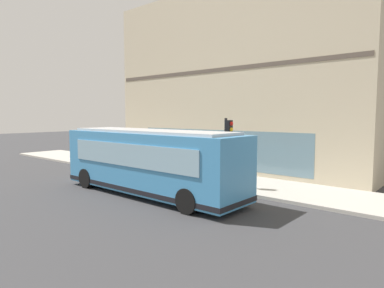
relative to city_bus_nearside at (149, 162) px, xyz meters
name	(u,v)px	position (x,y,z in m)	size (l,w,h in m)	color
ground	(136,191)	(0.08, 1.11, -1.55)	(120.00, 120.00, 0.00)	#38383A
sidewalk_curb	(195,176)	(4.71, 1.11, -1.48)	(4.07, 40.00, 0.15)	#B2ADA3
building_corner	(254,85)	(11.51, 1.11, 4.44)	(9.59, 18.34, 12.00)	beige
city_bus_nearside	(149,162)	(0.00, 0.00, 0.00)	(2.67, 10.06, 3.07)	#3F8CC6
traffic_light_near_corner	(228,139)	(3.18, -2.28, 1.01)	(0.32, 0.49, 3.46)	black
fire_hydrant	(219,169)	(5.66, 0.02, -1.04)	(0.35, 0.35, 0.74)	red
pedestrian_near_building_entrance	(160,161)	(3.29, 2.69, -0.51)	(0.32, 0.32, 1.56)	#8C3F8C
pedestrian_walking_along_curb	(127,150)	(5.94, 9.11, -0.50)	(0.32, 0.32, 1.58)	silver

